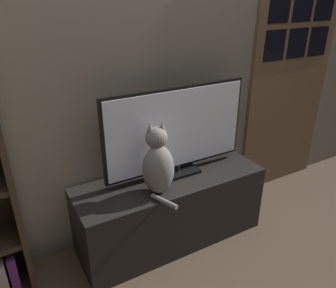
% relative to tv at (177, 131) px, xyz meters
% --- Properties ---
extents(wall_back, '(4.80, 0.05, 2.60)m').
position_rel_tv_xyz_m(wall_back, '(-0.07, 0.21, 0.52)').
color(wall_back, '#756B5B').
rests_on(wall_back, ground_plane).
extents(tv_stand, '(1.26, 0.43, 0.48)m').
position_rel_tv_xyz_m(tv_stand, '(-0.07, -0.05, -0.54)').
color(tv_stand, black).
rests_on(tv_stand, ground_plane).
extents(tv, '(0.99, 0.17, 0.58)m').
position_rel_tv_xyz_m(tv, '(0.00, 0.00, 0.00)').
color(tv, black).
rests_on(tv, tv_stand).
extents(cat, '(0.22, 0.32, 0.44)m').
position_rel_tv_xyz_m(cat, '(-0.21, -0.14, -0.11)').
color(cat, gray).
rests_on(cat, tv_stand).
extents(door, '(0.84, 0.04, 2.05)m').
position_rel_tv_xyz_m(door, '(1.17, 0.17, 0.27)').
color(door, brown).
rests_on(door, ground_plane).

